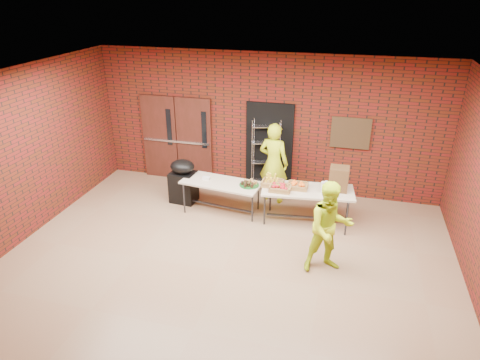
# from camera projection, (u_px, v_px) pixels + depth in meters

# --- Properties ---
(room) EXTENTS (8.08, 7.08, 3.28)m
(room) POSITION_uv_depth(u_px,v_px,m) (221.00, 188.00, 6.73)
(room) COLOR #8D6A4C
(room) RESTS_ON ground
(double_doors) EXTENTS (1.78, 0.12, 2.10)m
(double_doors) POSITION_uv_depth(u_px,v_px,m) (177.00, 139.00, 10.49)
(double_doors) COLOR #4A1B15
(double_doors) RESTS_ON room
(dark_doorway) EXTENTS (1.10, 0.06, 2.10)m
(dark_doorway) POSITION_uv_depth(u_px,v_px,m) (269.00, 147.00, 9.97)
(dark_doorway) COLOR black
(dark_doorway) RESTS_ON room
(bronze_plaque) EXTENTS (0.85, 0.04, 0.70)m
(bronze_plaque) POSITION_uv_depth(u_px,v_px,m) (351.00, 133.00, 9.33)
(bronze_plaque) COLOR #432D1A
(bronze_plaque) RESTS_ON room
(wire_rack) EXTENTS (0.67, 0.36, 1.74)m
(wire_rack) POSITION_uv_depth(u_px,v_px,m) (266.00, 156.00, 9.94)
(wire_rack) COLOR #AFAEB5
(wire_rack) RESTS_ON room
(table_left) EXTENTS (1.76, 0.91, 0.69)m
(table_left) POSITION_uv_depth(u_px,v_px,m) (221.00, 185.00, 9.08)
(table_left) COLOR beige
(table_left) RESTS_ON room
(table_right) EXTENTS (1.91, 0.97, 0.75)m
(table_right) POSITION_uv_depth(u_px,v_px,m) (308.00, 192.00, 8.62)
(table_right) COLOR beige
(table_right) RESTS_ON room
(basket_bananas) EXTENTS (0.43, 0.34, 0.14)m
(basket_bananas) POSITION_uv_depth(u_px,v_px,m) (273.00, 183.00, 8.74)
(basket_bananas) COLOR olive
(basket_bananas) RESTS_ON table_right
(basket_oranges) EXTENTS (0.41, 0.32, 0.13)m
(basket_oranges) POSITION_uv_depth(u_px,v_px,m) (297.00, 186.00, 8.63)
(basket_oranges) COLOR olive
(basket_oranges) RESTS_ON table_right
(basket_apples) EXTENTS (0.42, 0.33, 0.13)m
(basket_apples) POSITION_uv_depth(u_px,v_px,m) (280.00, 188.00, 8.53)
(basket_apples) COLOR olive
(basket_apples) RESTS_ON table_right
(muffin_tray) EXTENTS (0.42, 0.42, 0.10)m
(muffin_tray) POSITION_uv_depth(u_px,v_px,m) (249.00, 183.00, 8.89)
(muffin_tray) COLOR #16531C
(muffin_tray) RESTS_ON table_left
(napkin_box) EXTENTS (0.16, 0.11, 0.05)m
(napkin_box) POSITION_uv_depth(u_px,v_px,m) (206.00, 178.00, 9.18)
(napkin_box) COLOR silver
(napkin_box) RESTS_ON table_left
(coffee_dispenser) EXTENTS (0.37, 0.33, 0.49)m
(coffee_dispenser) POSITION_uv_depth(u_px,v_px,m) (339.00, 179.00, 8.49)
(coffee_dispenser) COLOR #51351C
(coffee_dispenser) RESTS_ON table_right
(cup_stack_front) EXTENTS (0.08, 0.08, 0.24)m
(cup_stack_front) POSITION_uv_depth(u_px,v_px,m) (323.00, 187.00, 8.41)
(cup_stack_front) COLOR silver
(cup_stack_front) RESTS_ON table_right
(cup_stack_mid) EXTENTS (0.07, 0.07, 0.22)m
(cup_stack_mid) POSITION_uv_depth(u_px,v_px,m) (332.00, 192.00, 8.25)
(cup_stack_mid) COLOR silver
(cup_stack_mid) RESTS_ON table_right
(cup_stack_back) EXTENTS (0.08, 0.08, 0.23)m
(cup_stack_back) POSITION_uv_depth(u_px,v_px,m) (326.00, 187.00, 8.46)
(cup_stack_back) COLOR silver
(cup_stack_back) RESTS_ON table_right
(covered_grill) EXTENTS (0.59, 0.51, 1.00)m
(covered_grill) POSITION_uv_depth(u_px,v_px,m) (183.00, 181.00, 9.57)
(covered_grill) COLOR black
(covered_grill) RESTS_ON room
(volunteer_woman) EXTENTS (0.74, 0.56, 1.83)m
(volunteer_woman) POSITION_uv_depth(u_px,v_px,m) (274.00, 163.00, 9.43)
(volunteer_woman) COLOR #C4E119
(volunteer_woman) RESTS_ON room
(volunteer_man) EXTENTS (0.98, 0.89, 1.64)m
(volunteer_man) POSITION_uv_depth(u_px,v_px,m) (330.00, 228.00, 7.12)
(volunteer_man) COLOR #C4E119
(volunteer_man) RESTS_ON room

